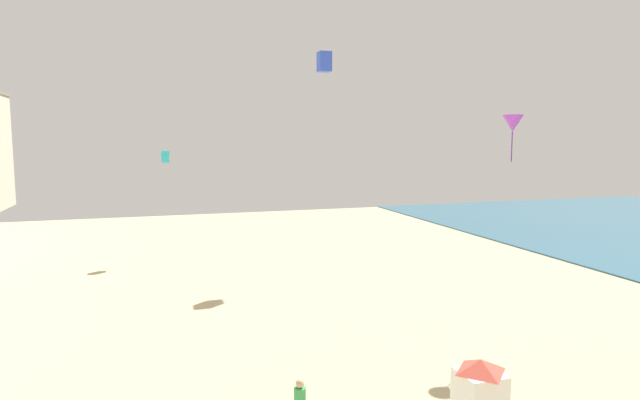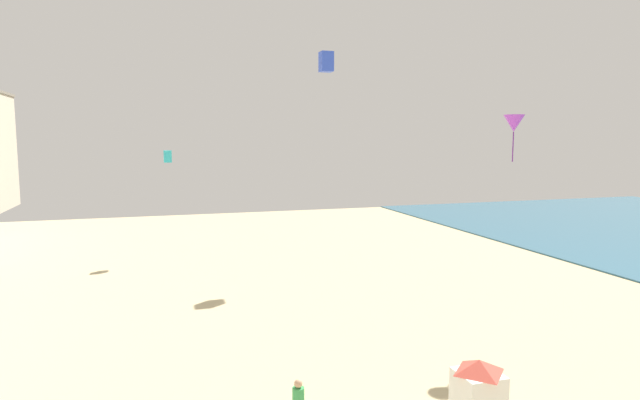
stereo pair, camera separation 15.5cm
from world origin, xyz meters
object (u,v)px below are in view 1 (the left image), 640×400
Objects in this scene: lifeguard_stand at (480,385)px; kite_blue_box at (324,62)px; kite_purple_delta_2 at (513,123)px; kite_cyan_box at (165,157)px.

kite_blue_box is (2.75, 21.54, 11.40)m from lifeguard_stand.
kite_blue_box is at bearing 105.54° from kite_purple_delta_2.
kite_purple_delta_2 reaches higher than kite_cyan_box.
lifeguard_stand is at bearing -75.52° from kite_cyan_box.
kite_blue_box reaches higher than lifeguard_stand.
kite_cyan_box is at bearing 124.89° from kite_purple_delta_2.
lifeguard_stand is 3.03× the size of kite_cyan_box.
kite_purple_delta_2 is (13.64, -19.56, 1.84)m from kite_cyan_box.
kite_purple_delta_2 is (6.60, 7.70, 7.13)m from lifeguard_stand.
kite_blue_box reaches higher than kite_purple_delta_2.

